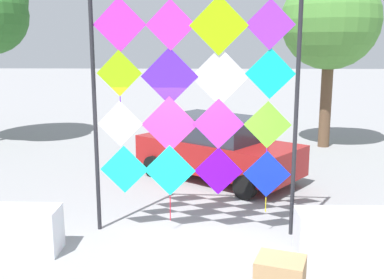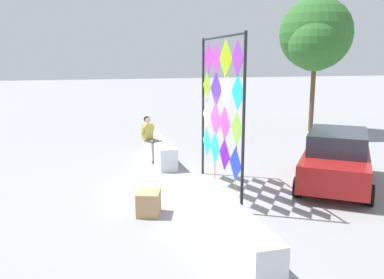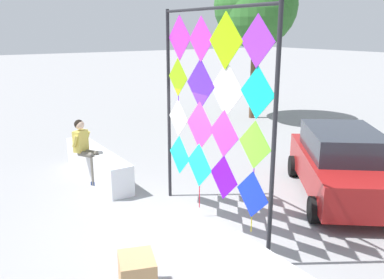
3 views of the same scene
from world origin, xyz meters
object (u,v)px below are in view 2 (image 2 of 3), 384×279
(seated_vendor, at_px, (150,135))
(tree_far_right, at_px, (316,36))
(parked_car, at_px, (336,158))
(cardboard_box_large, at_px, (149,203))
(kite_display_rack, at_px, (220,103))

(seated_vendor, distance_m, tree_far_right, 9.84)
(parked_car, bearing_deg, seated_vendor, -131.57)
(cardboard_box_large, bearing_deg, kite_display_rack, 118.61)
(cardboard_box_large, relative_size, tree_far_right, 0.10)
(kite_display_rack, distance_m, seated_vendor, 4.00)
(parked_car, relative_size, tree_far_right, 0.66)
(kite_display_rack, bearing_deg, parked_car, 81.95)
(parked_car, bearing_deg, tree_far_right, 152.35)
(kite_display_rack, relative_size, cardboard_box_large, 6.77)
(parked_car, height_order, tree_far_right, tree_far_right)
(cardboard_box_large, bearing_deg, tree_far_right, 131.41)
(seated_vendor, height_order, parked_car, seated_vendor)
(seated_vendor, bearing_deg, kite_display_rack, 19.23)
(kite_display_rack, distance_m, tree_far_right, 10.34)
(parked_car, height_order, cardboard_box_large, parked_car)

